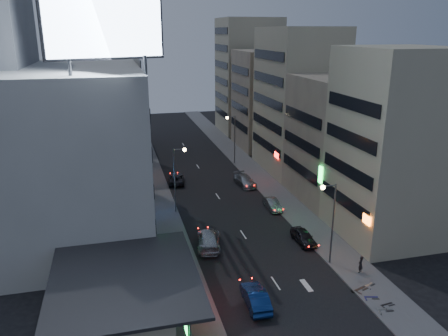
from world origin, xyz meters
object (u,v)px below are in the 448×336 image
object	(u,v)px
parked_car_right_far	(245,181)
scooter_black_b	(364,280)
scooter_silver_b	(372,277)
road_car_silver	(209,239)
parked_car_left	(176,179)
parked_car_right_near	(303,237)
scooter_blue	(378,291)
road_car_blue	(255,297)
scooter_black_a	(392,296)
scooter_silver_a	(392,302)
parked_car_right_mid	(272,204)
person	(361,264)

from	to	relation	value
parked_car_right_far	scooter_black_b	bearing A→B (deg)	-91.31
scooter_silver_b	road_car_silver	bearing A→B (deg)	28.29
parked_car_left	parked_car_right_far	size ratio (longest dim) A/B	0.94
parked_car_right_near	scooter_blue	world-z (taller)	parked_car_right_near
scooter_silver_b	road_car_blue	bearing A→B (deg)	70.61
scooter_black_a	scooter_silver_a	xyz separation A→B (m)	(-0.50, -0.69, 0.05)
scooter_silver_a	scooter_silver_b	bearing A→B (deg)	-2.40
scooter_blue	scooter_silver_b	world-z (taller)	scooter_blue
parked_car_right_near	scooter_blue	xyz separation A→B (m)	(1.94, -10.77, -0.05)
parked_car_right_far	scooter_black_b	world-z (taller)	parked_car_right_far
parked_car_left	parked_car_right_mid	bearing A→B (deg)	136.66
parked_car_right_mid	scooter_silver_b	world-z (taller)	parked_car_right_mid
parked_car_left	scooter_blue	bearing A→B (deg)	118.13
person	road_car_blue	bearing A→B (deg)	-21.58
parked_car_right_near	scooter_silver_a	xyz separation A→B (m)	(2.07, -12.43, -0.01)
person	scooter_silver_b	distance (m)	1.77
scooter_black_a	scooter_blue	xyz separation A→B (m)	(-0.63, 0.98, 0.01)
parked_car_right_mid	scooter_blue	bearing A→B (deg)	-84.25
parked_car_right_near	scooter_silver_b	bearing A→B (deg)	-73.65
road_car_silver	scooter_silver_a	xyz separation A→B (m)	(11.96, -14.06, -0.13)
scooter_black_b	scooter_silver_b	distance (m)	1.03
scooter_black_a	scooter_silver_b	bearing A→B (deg)	-8.96
parked_car_right_far	scooter_blue	size ratio (longest dim) A/B	2.95
parked_car_right_near	person	world-z (taller)	person
scooter_blue	person	bearing A→B (deg)	7.29
parked_car_right_far	scooter_silver_a	bearing A→B (deg)	-91.12
parked_car_right_far	parked_car_right_near	bearing A→B (deg)	-93.99
road_car_silver	scooter_silver_b	bearing A→B (deg)	151.93
person	scooter_black_a	xyz separation A→B (m)	(0.05, -4.78, -0.30)
road_car_blue	road_car_silver	size ratio (longest dim) A/B	0.82
scooter_silver_b	person	bearing A→B (deg)	-18.53
road_car_silver	scooter_blue	bearing A→B (deg)	145.09
parked_car_right_far	road_car_silver	world-z (taller)	road_car_silver
parked_car_right_near	road_car_blue	xyz separation A→B (m)	(-8.38, -9.24, 0.06)
parked_car_right_near	parked_car_left	world-z (taller)	parked_car_right_near
parked_car_right_far	scooter_blue	xyz separation A→B (m)	(2.70, -29.45, -0.09)
parked_car_right_mid	scooter_black_a	distance (m)	21.30
parked_car_right_near	scooter_silver_a	size ratio (longest dim) A/B	2.21
parked_car_left	road_car_blue	bearing A→B (deg)	101.20
parked_car_right_near	scooter_blue	size ratio (longest dim) A/B	2.39
parked_car_right_near	parked_car_left	xyz separation A→B (m)	(-10.26, 22.12, -0.03)
parked_car_right_near	road_car_silver	distance (m)	10.02
parked_car_right_near	scooter_black_b	size ratio (longest dim) A/B	2.15
scooter_black_b	scooter_silver_b	size ratio (longest dim) A/B	1.15
parked_car_right_mid	person	bearing A→B (deg)	-80.98
parked_car_right_mid	scooter_blue	xyz separation A→B (m)	(1.94, -20.17, -0.01)
parked_car_left	scooter_black_a	bearing A→B (deg)	118.53
scooter_black_b	parked_car_right_mid	bearing A→B (deg)	-14.04
scooter_black_a	parked_car_right_near	bearing A→B (deg)	4.64
road_car_silver	person	distance (m)	15.10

